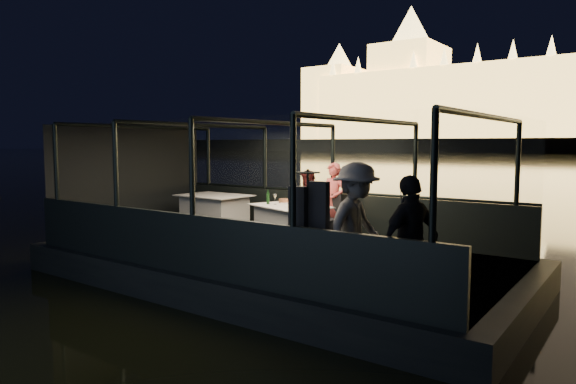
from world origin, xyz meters
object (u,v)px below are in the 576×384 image
Objects in this scene: passenger_stripe at (356,226)px; person_woman_coral at (333,203)px; dining_table_aft at (214,214)px; chair_port_right at (327,219)px; coat_stand at (308,223)px; chair_port_left at (302,217)px; wine_bottle at (268,196)px; person_man_maroon at (308,201)px; passenger_dark at (411,236)px; dining_table_central at (290,225)px.

person_woman_coral is at bearing 36.58° from passenger_stripe.
chair_port_right reaches higher than dining_table_aft.
dining_table_aft is at bearing 147.60° from coat_stand.
chair_port_left is 0.94m from wine_bottle.
person_woman_coral reaches higher than wine_bottle.
person_man_maroon is at bearing 14.02° from dining_table_aft.
dining_table_aft is 0.97× the size of passenger_dark.
person_man_maroon is at bearing 89.54° from chair_port_left.
dining_table_aft is 6.18m from passenger_dark.
chair_port_left is 0.50× the size of coat_stand.
chair_port_right reaches higher than chair_port_left.
chair_port_left is 0.51× the size of passenger_dark.
dining_table_central is 3.18m from passenger_stripe.
passenger_dark is at bearing -40.97° from person_woman_coral.
wine_bottle is at bearing -12.87° from dining_table_aft.
chair_port_left is 3.77m from passenger_stripe.
dining_table_central is 1.80× the size of chair_port_left.
passenger_stripe is (2.05, -2.88, 0.10)m from person_woman_coral.
chair_port_left is 0.61m from chair_port_right.
person_woman_coral reaches higher than chair_port_left.
wine_bottle reaches higher than dining_table_aft.
chair_port_right is (0.61, -0.03, 0.00)m from chair_port_left.
person_woman_coral is at bearing 90.79° from chair_port_right.
person_woman_coral is at bearing 65.89° from dining_table_central.
passenger_stripe reaches higher than chair_port_right.
dining_table_aft is 5.31m from passenger_stripe.
passenger_dark is (2.91, -3.12, 0.10)m from person_woman_coral.
dining_table_central is 5.17× the size of wine_bottle.
wine_bottle is at bearing -169.28° from dining_table_central.
person_woman_coral is 5.56× the size of wine_bottle.
person_woman_coral is at bearing 17.88° from person_man_maroon.
passenger_dark reaches higher than person_man_maroon.
passenger_dark is (3.52, -2.89, 0.40)m from chair_port_left.
dining_table_central is 1.07m from person_woman_coral.
dining_table_aft is at bearing 167.13° from wine_bottle.
passenger_dark is (5.62, -2.53, 0.47)m from dining_table_aft.
person_man_maroon reaches higher than wine_bottle.
dining_table_central is 0.95m from person_man_maroon.
dining_table_aft is 0.90× the size of passenger_stripe.
wine_bottle reaches higher than dining_table_central.
passenger_stripe is (2.46, -1.96, 0.47)m from dining_table_central.
person_woman_coral is at bearing 12.24° from dining_table_aft.
coat_stand reaches higher than dining_table_central.
dining_table_aft is 1.09× the size of person_man_maroon.
chair_port_right is at bearing -7.77° from person_man_maroon.
passenger_stripe is at bearing -48.44° from person_woman_coral.
passenger_stripe is 1.08× the size of passenger_dark.
chair_port_left is at bearing 105.93° from dining_table_central.
person_woman_coral is 0.57m from person_man_maroon.
person_man_maroon is 4.64m from passenger_dark.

